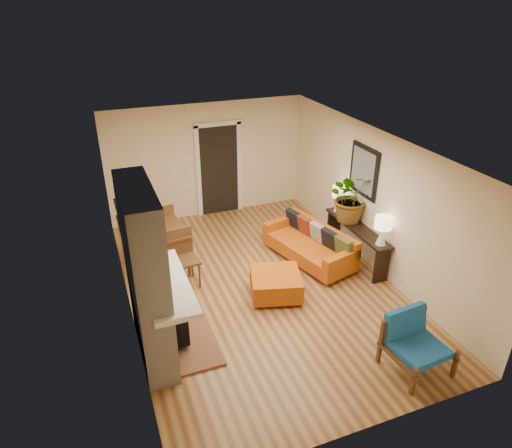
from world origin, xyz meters
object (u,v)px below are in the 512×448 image
(console_table, at_px, (357,233))
(ottoman, at_px, (276,283))
(blue_chair, at_px, (413,339))
(houseplant, at_px, (352,197))
(lamp_far, at_px, (339,196))
(dining_table, at_px, (167,235))
(lamp_near, at_px, (383,227))
(sofa, at_px, (312,244))

(console_table, bearing_deg, ottoman, -164.42)
(ottoman, xyz_separation_m, blue_chair, (1.12, -2.19, 0.20))
(blue_chair, bearing_deg, houseplant, 75.26)
(console_table, bearing_deg, houseplant, 92.05)
(blue_chair, bearing_deg, lamp_far, 76.98)
(ottoman, bearing_deg, lamp_far, 33.51)
(lamp_far, bearing_deg, blue_chair, -103.02)
(lamp_far, bearing_deg, dining_table, 174.83)
(lamp_near, relative_size, houseplant, 0.54)
(dining_table, bearing_deg, houseplant, -12.59)
(ottoman, relative_size, blue_chair, 1.23)
(dining_table, height_order, lamp_far, lamp_far)
(dining_table, bearing_deg, console_table, -16.90)
(sofa, bearing_deg, lamp_far, 27.58)
(lamp_far, bearing_deg, sofa, -152.42)
(houseplant, bearing_deg, ottoman, -156.89)
(console_table, bearing_deg, sofa, 157.64)
(dining_table, distance_m, lamp_far, 3.48)
(blue_chair, relative_size, console_table, 0.45)
(ottoman, distance_m, lamp_near, 2.10)
(lamp_near, distance_m, lamp_far, 1.47)
(console_table, height_order, houseplant, houseplant)
(blue_chair, height_order, console_table, blue_chair)
(console_table, xyz_separation_m, houseplant, (-0.01, 0.28, 0.65))
(sofa, distance_m, houseplant, 1.19)
(blue_chair, xyz_separation_m, lamp_far, (0.80, 3.46, 0.62))
(dining_table, relative_size, houseplant, 1.94)
(dining_table, distance_m, lamp_near, 3.90)
(dining_table, relative_size, lamp_far, 3.62)
(houseplant, bearing_deg, sofa, 176.73)
(sofa, height_order, blue_chair, blue_chair)
(dining_table, bearing_deg, sofa, -15.22)
(lamp_near, height_order, houseplant, houseplant)
(houseplant, bearing_deg, lamp_far, 88.75)
(houseplant, bearing_deg, dining_table, 167.41)
(lamp_far, relative_size, houseplant, 0.54)
(lamp_far, bearing_deg, console_table, -90.00)
(lamp_near, relative_size, lamp_far, 1.00)
(console_table, bearing_deg, lamp_far, 90.00)
(sofa, bearing_deg, dining_table, 164.78)
(blue_chair, distance_m, houseplant, 3.20)
(console_table, bearing_deg, blue_chair, -106.37)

